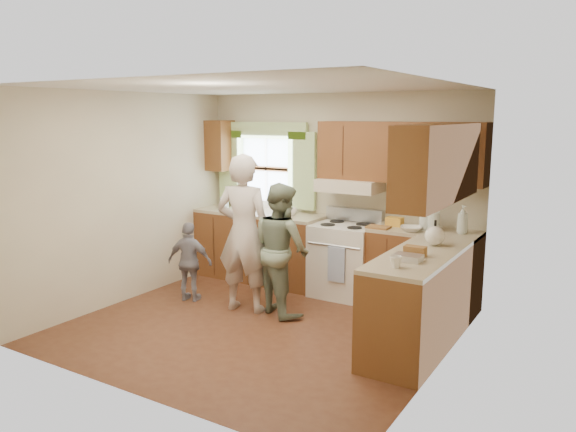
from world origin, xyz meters
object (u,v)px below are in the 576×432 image
Objects in this scene: stove at (345,259)px; child at (190,262)px; woman_left at (244,233)px; woman_right at (281,249)px.

stove reaches higher than child.
stove is 0.59× the size of woman_left.
woman_left is 0.46m from woman_right.
woman_left reaches higher than child.
woman_right is at bearing -110.44° from stove.
stove is 1.91m from child.
stove is at bearing -157.57° from child.
woman_left is 0.87m from child.
woman_left reaches higher than woman_right.
woman_right is (-0.35, -0.93, 0.28)m from stove.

